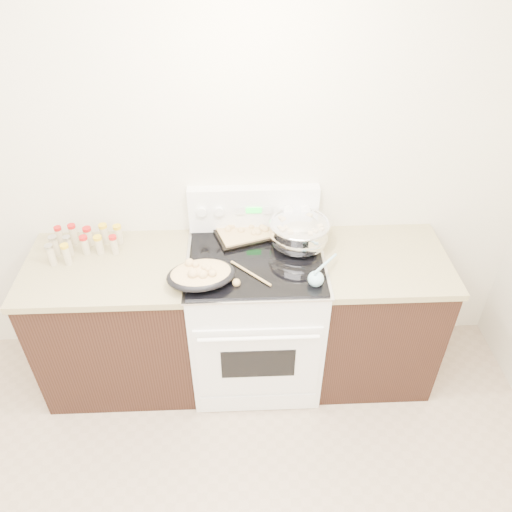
{
  "coord_description": "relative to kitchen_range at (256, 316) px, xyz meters",
  "views": [
    {
      "loc": [
        0.26,
        -0.75,
        2.67
      ],
      "look_at": [
        0.35,
        1.37,
        1.0
      ],
      "focal_mm": 35.0,
      "sensor_mm": 36.0,
      "label": 1
    }
  ],
  "objects": [
    {
      "name": "room_shell",
      "position": [
        -0.35,
        -1.42,
        1.21
      ],
      "size": [
        4.1,
        3.6,
        2.75
      ],
      "color": "silver",
      "rests_on": "ground"
    },
    {
      "name": "counter_left",
      "position": [
        -0.83,
        0.01,
        -0.03
      ],
      "size": [
        0.93,
        0.67,
        0.92
      ],
      "color": "black",
      "rests_on": "ground"
    },
    {
      "name": "counter_right",
      "position": [
        0.73,
        0.01,
        -0.03
      ],
      "size": [
        0.73,
        0.67,
        0.92
      ],
      "color": "black",
      "rests_on": "ground"
    },
    {
      "name": "kitchen_range",
      "position": [
        0.0,
        0.0,
        0.0
      ],
      "size": [
        0.78,
        0.73,
        1.22
      ],
      "color": "white",
      "rests_on": "ground"
    },
    {
      "name": "mixing_bowl",
      "position": [
        0.25,
        0.11,
        0.53
      ],
      "size": [
        0.37,
        0.37,
        0.2
      ],
      "color": "silver",
      "rests_on": "kitchen_range"
    },
    {
      "name": "roasting_pan",
      "position": [
        -0.29,
        -0.18,
        0.5
      ],
      "size": [
        0.4,
        0.31,
        0.12
      ],
      "color": "black",
      "rests_on": "kitchen_range"
    },
    {
      "name": "baking_sheet",
      "position": [
        -0.04,
        0.22,
        0.47
      ],
      "size": [
        0.41,
        0.34,
        0.06
      ],
      "color": "black",
      "rests_on": "kitchen_range"
    },
    {
      "name": "wooden_spoon",
      "position": [
        -0.08,
        -0.19,
        0.46
      ],
      "size": [
        0.21,
        0.21,
        0.04
      ],
      "color": "tan",
      "rests_on": "kitchen_range"
    },
    {
      "name": "blue_ladle",
      "position": [
        0.31,
        -0.22,
        0.49
      ],
      "size": [
        0.19,
        0.25,
        0.11
      ],
      "color": "#97CDE1",
      "rests_on": "kitchen_range"
    },
    {
      "name": "spice_jars",
      "position": [
        -0.98,
        0.14,
        0.49
      ],
      "size": [
        0.39,
        0.24,
        0.13
      ],
      "color": "#BFB28C",
      "rests_on": "counter_left"
    }
  ]
}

